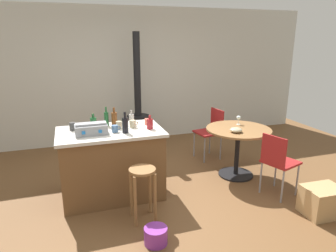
# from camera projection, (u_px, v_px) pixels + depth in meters

# --- Properties ---
(ground_plane) EXTENTS (8.80, 8.80, 0.00)m
(ground_plane) POSITION_uv_depth(u_px,v_px,m) (169.00, 198.00, 4.13)
(ground_plane) COLOR brown
(back_wall) EXTENTS (8.00, 0.10, 2.70)m
(back_wall) POSITION_uv_depth(u_px,v_px,m) (128.00, 76.00, 6.22)
(back_wall) COLOR beige
(back_wall) RESTS_ON ground_plane
(kitchen_island) EXTENTS (1.36, 0.81, 0.93)m
(kitchen_island) POSITION_uv_depth(u_px,v_px,m) (112.00, 163.00, 4.08)
(kitchen_island) COLOR brown
(kitchen_island) RESTS_ON ground_plane
(wooden_stool) EXTENTS (0.31, 0.31, 0.65)m
(wooden_stool) POSITION_uv_depth(u_px,v_px,m) (143.00, 184.00, 3.51)
(wooden_stool) COLOR olive
(wooden_stool) RESTS_ON ground_plane
(dining_table) EXTENTS (0.98, 0.98, 0.77)m
(dining_table) POSITION_uv_depth(u_px,v_px,m) (238.00, 140.00, 4.66)
(dining_table) COLOR black
(dining_table) RESTS_ON ground_plane
(folding_chair_near) EXTENTS (0.46, 0.46, 0.88)m
(folding_chair_near) POSITION_uv_depth(u_px,v_px,m) (211.00, 129.00, 5.41)
(folding_chair_near) COLOR maroon
(folding_chair_near) RESTS_ON ground_plane
(folding_chair_far) EXTENTS (0.50, 0.50, 0.88)m
(folding_chair_far) POSITION_uv_depth(u_px,v_px,m) (278.00, 160.00, 4.05)
(folding_chair_far) COLOR maroon
(folding_chair_far) RESTS_ON ground_plane
(wood_stove) EXTENTS (0.44, 0.45, 2.21)m
(wood_stove) POSITION_uv_depth(u_px,v_px,m) (138.00, 122.00, 5.93)
(wood_stove) COLOR black
(wood_stove) RESTS_ON ground_plane
(toolbox) EXTENTS (0.39, 0.22, 0.15)m
(toolbox) POSITION_uv_depth(u_px,v_px,m) (91.00, 129.00, 3.77)
(toolbox) COLOR gray
(toolbox) RESTS_ON kitchen_island
(bottle_0) EXTENTS (0.08, 0.08, 0.18)m
(bottle_0) POSITION_uv_depth(u_px,v_px,m) (150.00, 124.00, 4.00)
(bottle_0) COLOR maroon
(bottle_0) RESTS_ON kitchen_island
(bottle_1) EXTENTS (0.08, 0.08, 0.27)m
(bottle_1) POSITION_uv_depth(u_px,v_px,m) (125.00, 125.00, 3.83)
(bottle_1) COLOR black
(bottle_1) RESTS_ON kitchen_island
(bottle_2) EXTENTS (0.08, 0.08, 0.19)m
(bottle_2) POSITION_uv_depth(u_px,v_px,m) (93.00, 122.00, 4.05)
(bottle_2) COLOR #194C23
(bottle_2) RESTS_ON kitchen_island
(bottle_3) EXTENTS (0.07, 0.07, 0.20)m
(bottle_3) POSITION_uv_depth(u_px,v_px,m) (132.00, 119.00, 4.22)
(bottle_3) COLOR #B7B2AD
(bottle_3) RESTS_ON kitchen_island
(bottle_4) EXTENTS (0.08, 0.08, 0.25)m
(bottle_4) POSITION_uv_depth(u_px,v_px,m) (114.00, 119.00, 4.15)
(bottle_4) COLOR #603314
(bottle_4) RESTS_ON kitchen_island
(bottle_5) EXTENTS (0.06, 0.06, 0.27)m
(bottle_5) POSITION_uv_depth(u_px,v_px,m) (106.00, 119.00, 4.13)
(bottle_5) COLOR #194C23
(bottle_5) RESTS_ON kitchen_island
(cup_0) EXTENTS (0.11, 0.08, 0.10)m
(cup_0) POSITION_uv_depth(u_px,v_px,m) (72.00, 126.00, 3.95)
(cup_0) COLOR #383838
(cup_0) RESTS_ON kitchen_island
(cup_1) EXTENTS (0.12, 0.08, 0.09)m
(cup_1) POSITION_uv_depth(u_px,v_px,m) (115.00, 129.00, 3.87)
(cup_1) COLOR #4C7099
(cup_1) RESTS_ON kitchen_island
(cup_2) EXTENTS (0.11, 0.08, 0.08)m
(cup_2) POSITION_uv_depth(u_px,v_px,m) (148.00, 122.00, 4.21)
(cup_2) COLOR #DB6651
(cup_2) RESTS_ON kitchen_island
(cup_3) EXTENTS (0.12, 0.08, 0.10)m
(cup_3) POSITION_uv_depth(u_px,v_px,m) (133.00, 124.00, 4.07)
(cup_3) COLOR tan
(cup_3) RESTS_ON kitchen_island
(cup_4) EXTENTS (0.11, 0.08, 0.10)m
(cup_4) POSITION_uv_depth(u_px,v_px,m) (119.00, 125.00, 4.02)
(cup_4) COLOR tan
(cup_4) RESTS_ON kitchen_island
(wine_glass) EXTENTS (0.07, 0.07, 0.14)m
(wine_glass) POSITION_uv_depth(u_px,v_px,m) (239.00, 118.00, 4.80)
(wine_glass) COLOR silver
(wine_glass) RESTS_ON dining_table
(serving_bowl) EXTENTS (0.18, 0.18, 0.07)m
(serving_bowl) POSITION_uv_depth(u_px,v_px,m) (236.00, 130.00, 4.42)
(serving_bowl) COLOR tan
(serving_bowl) RESTS_ON dining_table
(cardboard_box) EXTENTS (0.47, 0.38, 0.35)m
(cardboard_box) POSITION_uv_depth(u_px,v_px,m) (323.00, 201.00, 3.70)
(cardboard_box) COLOR tan
(cardboard_box) RESTS_ON ground_plane
(plastic_bucket) EXTENTS (0.25, 0.25, 0.18)m
(plastic_bucket) POSITION_uv_depth(u_px,v_px,m) (156.00, 236.00, 3.19)
(plastic_bucket) COLOR purple
(plastic_bucket) RESTS_ON ground_plane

